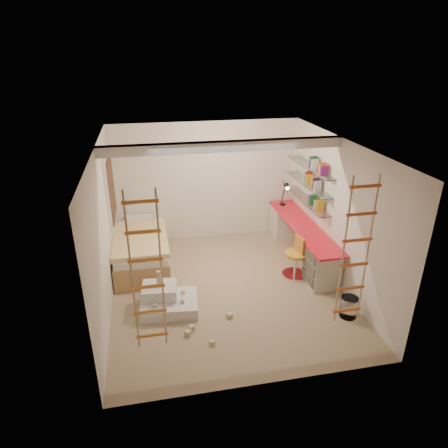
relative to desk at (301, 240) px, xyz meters
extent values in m
plane|color=#957B60|center=(-1.72, -0.86, -0.40)|extent=(4.50, 4.50, 0.00)
cube|color=white|center=(-1.72, -0.56, 2.12)|extent=(4.00, 0.18, 0.16)
cube|color=white|center=(-3.69, 0.64, 1.15)|extent=(0.06, 1.15, 1.35)
cube|color=#4C2D1E|center=(-3.65, 0.64, 1.15)|extent=(0.02, 1.00, 1.20)
cylinder|color=white|center=(0.03, -2.01, -0.23)|extent=(0.28, 0.28, 0.35)
cube|color=red|center=(0.00, -0.03, 0.33)|extent=(0.55, 2.80, 0.04)
cube|color=beige|center=(0.00, 1.07, -0.05)|extent=(0.52, 0.55, 0.71)
cube|color=beige|center=(0.00, -1.03, -0.05)|extent=(0.52, 0.55, 0.71)
cube|color=#4C4742|center=(-0.27, -1.03, 0.21)|extent=(0.02, 0.50, 0.18)
cube|color=#4C4742|center=(-0.27, -1.03, -0.01)|extent=(0.02, 0.50, 0.18)
cube|color=#4C4742|center=(-0.27, -1.03, -0.23)|extent=(0.02, 0.50, 0.18)
cube|color=white|center=(0.15, 0.27, 0.75)|extent=(0.25, 1.80, 0.01)
cube|color=white|center=(0.15, 0.27, 1.10)|extent=(0.25, 1.80, 0.01)
cube|color=white|center=(0.15, 0.27, 1.45)|extent=(0.25, 1.80, 0.01)
cube|color=#AD7F51|center=(-3.20, 0.37, -0.18)|extent=(1.00, 2.00, 0.45)
cube|color=white|center=(-3.20, 0.37, 0.11)|extent=(0.95, 1.95, 0.12)
cube|color=yellow|center=(-3.20, 0.22, 0.22)|extent=(1.02, 1.60, 0.10)
cube|color=white|center=(-3.20, 1.17, 0.23)|extent=(0.55, 0.35, 0.12)
cylinder|color=black|center=(-0.05, 1.12, 0.36)|extent=(0.14, 0.14, 0.02)
cylinder|color=black|center=(-0.05, 1.12, 0.55)|extent=(0.02, 0.15, 0.36)
cylinder|color=black|center=(-0.05, 1.02, 0.80)|extent=(0.02, 0.27, 0.20)
cone|color=black|center=(-0.05, 0.90, 0.85)|extent=(0.12, 0.14, 0.15)
cylinder|color=#FFEABF|center=(-0.05, 0.86, 0.82)|extent=(0.08, 0.04, 0.08)
cylinder|color=gold|center=(-0.37, -0.67, 0.07)|extent=(0.47, 0.47, 0.06)
cube|color=orange|center=(-0.32, -0.65, 0.26)|extent=(0.08, 0.32, 0.30)
cylinder|color=silver|center=(-0.37, -0.67, -0.14)|extent=(0.06, 0.06, 0.42)
cylinder|color=silver|center=(-0.37, -0.67, -0.38)|extent=(0.54, 0.54, 0.05)
cube|color=silver|center=(-2.78, -1.27, -0.30)|extent=(0.98, 0.80, 0.20)
cube|color=silver|center=(-2.92, -1.15, -0.10)|extent=(0.60, 0.51, 0.20)
cube|color=#CCB284|center=(-2.92, -1.15, 0.04)|extent=(0.09, 0.09, 0.08)
cube|color=#CCB284|center=(-2.92, -1.15, 0.12)|extent=(0.08, 0.08, 0.07)
cube|color=#CCB284|center=(-2.92, -1.15, 0.21)|extent=(0.07, 0.07, 0.12)
cube|color=#CCB284|center=(-2.58, -1.41, -0.17)|extent=(0.06, 0.06, 0.06)
cube|color=#CCB284|center=(-2.54, -1.15, -0.17)|extent=(0.06, 0.06, 0.06)
cube|color=#CCB284|center=(-3.02, -1.44, -0.17)|extent=(0.06, 0.06, 0.06)
cube|color=#CCB284|center=(-2.23, -2.25, -0.37)|extent=(0.07, 0.07, 0.07)
cube|color=#CCB284|center=(-1.85, -1.68, -0.37)|extent=(0.07, 0.07, 0.07)
cube|color=#CCB284|center=(-2.48, -1.86, -0.37)|extent=(0.07, 0.07, 0.07)
cube|color=#CCB284|center=(-2.55, -1.98, -0.37)|extent=(0.07, 0.07, 0.07)
cube|color=yellow|center=(0.15, 0.27, 0.86)|extent=(0.14, 0.52, 0.22)
cube|color=red|center=(0.15, 0.27, 1.21)|extent=(0.14, 0.64, 0.22)
cube|color=#194CA5|center=(0.15, 0.27, 1.56)|extent=(0.14, 0.64, 0.22)
camera|label=1|loc=(-2.97, -6.81, 3.58)|focal=32.00mm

